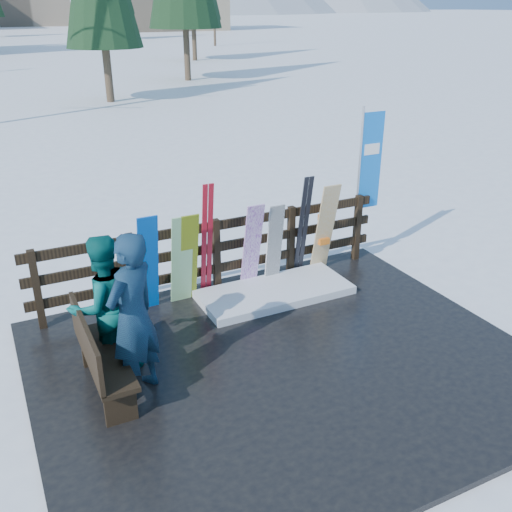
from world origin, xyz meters
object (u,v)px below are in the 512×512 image
snowboard_3 (252,247)px  snowboard_0 (148,264)px  bench (98,354)px  rental_flag (368,167)px  snowboard_4 (274,245)px  snowboard_1 (182,260)px  person_back (104,306)px  person_front (133,317)px  snowboard_2 (189,258)px  snowboard_5 (325,229)px

snowboard_3 → snowboard_0: bearing=-180.0°
bench → rental_flag: rental_flag is taller
snowboard_3 → bench: bearing=-149.4°
snowboard_0 → snowboard_4: size_ratio=1.14×
snowboard_1 → person_back: (-1.36, -1.17, 0.17)m
person_front → snowboard_3: bearing=-177.3°
snowboard_2 → person_back: person_back is taller
snowboard_4 → snowboard_5: (0.92, -0.00, 0.11)m
snowboard_2 → snowboard_4: (1.40, 0.00, -0.05)m
snowboard_1 → rental_flag: rental_flag is taller
snowboard_2 → rental_flag: 3.41m
snowboard_5 → person_back: bearing=-162.9°
snowboard_2 → person_front: bearing=-126.2°
snowboard_0 → person_front: 1.88m
rental_flag → person_back: rental_flag is taller
snowboard_2 → person_front: 2.18m
snowboard_2 → snowboard_5: snowboard_5 is taller
bench → snowboard_5: bearing=21.7°
rental_flag → snowboard_4: bearing=-171.8°
snowboard_5 → person_front: 4.00m
person_front → snowboard_5: bearing=171.3°
bench → snowboard_3: snowboard_3 is taller
snowboard_0 → snowboard_5: bearing=0.0°
bench → rental_flag: 5.39m
snowboard_3 → rental_flag: rental_flag is taller
bench → rental_flag: size_ratio=0.58×
snowboard_5 → snowboard_4: bearing=180.0°
snowboard_0 → rental_flag: 3.98m
bench → rental_flag: bearing=20.6°
snowboard_2 → snowboard_5: size_ratio=0.92×
bench → person_front: person_front is taller
person_back → snowboard_5: bearing=-175.5°
bench → snowboard_4: size_ratio=1.13×
snowboard_5 → snowboard_3: bearing=180.0°
snowboard_0 → snowboard_1: 0.49m
bench → snowboard_1: snowboard_1 is taller
snowboard_3 → snowboard_2: bearing=180.0°
snowboard_4 → rental_flag: 2.12m
bench → snowboard_2: bearing=43.6°
snowboard_3 → rental_flag: size_ratio=0.55×
rental_flag → snowboard_0: bearing=-176.0°
snowboard_0 → snowboard_4: (2.00, 0.00, -0.08)m
snowboard_2 → snowboard_5: bearing=-0.0°
rental_flag → person_front: bearing=-156.1°
snowboard_5 → person_front: bearing=-154.1°
bench → snowboard_4: 3.46m
snowboard_1 → snowboard_3: size_ratio=1.00×
snowboard_1 → snowboard_2: snowboard_2 is taller
snowboard_3 → person_front: bearing=-142.7°
person_back → snowboard_4: bearing=-170.5°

